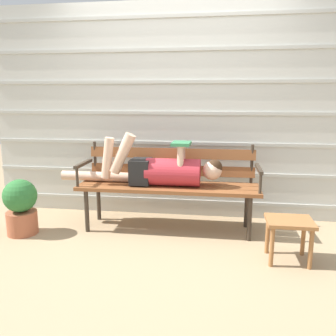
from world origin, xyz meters
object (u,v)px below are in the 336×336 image
Objects in this scene: footstool at (289,228)px; potted_plant at (21,206)px; reclining_person at (160,170)px; park_bench at (169,180)px.

potted_plant is at bearing 174.75° from footstool.
footstool is at bearing -5.25° from potted_plant.
footstool is 2.54m from potted_plant.
reclining_person is 4.51× the size of footstool.
reclining_person is at bearing 154.56° from footstool.
reclining_person is 1.35m from footstool.
potted_plant reaches higher than footstool.
park_bench is 1.50m from potted_plant.
reclining_person is 1.44m from potted_plant.
park_bench is 1.28m from footstool.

